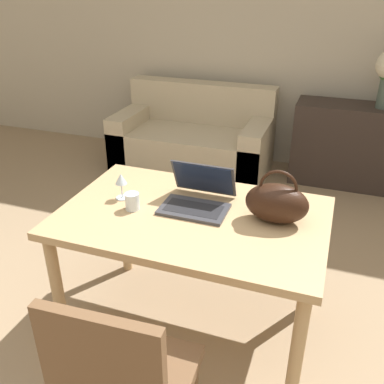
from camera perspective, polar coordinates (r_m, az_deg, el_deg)
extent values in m
cube|color=#BCB29E|center=(4.32, 14.10, 20.69)|extent=(10.00, 0.06, 2.70)
cube|color=tan|center=(2.10, 0.05, -3.40)|extent=(1.30, 0.83, 0.04)
cylinder|color=tan|center=(2.31, -17.41, -12.85)|extent=(0.06, 0.06, 0.69)
cylinder|color=tan|center=(1.97, 13.72, -20.61)|extent=(0.06, 0.06, 0.69)
cylinder|color=tan|center=(2.78, -9.00, -4.27)|extent=(0.06, 0.06, 0.69)
cylinder|color=tan|center=(2.51, 15.81, -8.89)|extent=(0.06, 0.06, 0.69)
cube|color=brown|center=(1.78, -7.80, -23.56)|extent=(0.46, 0.46, 0.05)
cube|color=brown|center=(1.47, -11.87, -22.68)|extent=(0.42, 0.06, 0.47)
cylinder|color=brown|center=(2.11, -10.20, -22.33)|extent=(0.04, 0.04, 0.39)
cube|color=#C1B293|center=(4.28, 0.05, 5.59)|extent=(1.49, 0.79, 0.42)
cube|color=#C1B293|center=(4.41, 1.37, 11.89)|extent=(1.49, 0.20, 0.40)
cube|color=#C1B293|center=(4.49, -7.80, 7.39)|extent=(0.20, 0.79, 0.56)
cube|color=#C1B293|center=(4.09, 8.64, 5.32)|extent=(0.20, 0.79, 0.56)
cube|color=#332823|center=(4.20, 21.11, 5.72)|extent=(1.14, 0.40, 0.75)
cube|color=#38383D|center=(2.12, 0.25, -2.31)|extent=(0.33, 0.21, 0.02)
cube|color=black|center=(2.11, 0.20, -2.18)|extent=(0.28, 0.14, 0.00)
cube|color=#38383D|center=(2.20, 1.60, 1.83)|extent=(0.33, 0.09, 0.19)
cube|color=#19233D|center=(2.20, 1.54, 1.83)|extent=(0.30, 0.09, 0.17)
cylinder|color=silver|center=(2.14, -7.98, -1.24)|extent=(0.07, 0.07, 0.09)
cylinder|color=silver|center=(2.26, -9.25, -0.76)|extent=(0.07, 0.07, 0.01)
cylinder|color=silver|center=(2.25, -9.34, 0.20)|extent=(0.01, 0.01, 0.08)
cone|color=silver|center=(2.22, -9.46, 1.76)|extent=(0.06, 0.06, 0.06)
ellipsoid|color=black|center=(2.03, 11.23, -1.50)|extent=(0.30, 0.17, 0.19)
torus|color=black|center=(1.99, 11.43, 0.54)|extent=(0.18, 0.01, 0.18)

